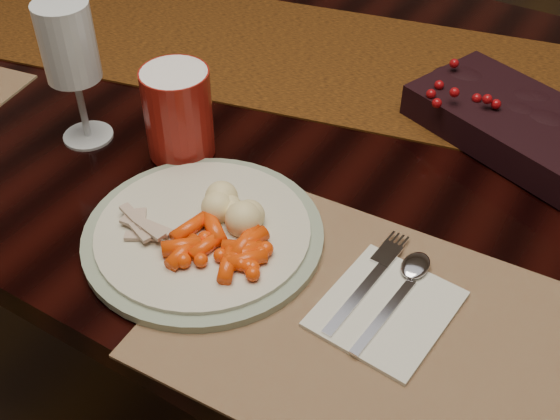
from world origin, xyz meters
The scene contains 14 objects.
floor centered at (0.00, 0.00, 0.00)m, with size 5.00×5.00×0.00m, color black.
dining_table centered at (0.00, 0.00, 0.38)m, with size 1.80×1.00×0.75m, color black.
table_runner centered at (0.05, 0.17, 0.75)m, with size 1.74×0.36×0.00m, color #4D2F10.
centerpiece centered at (0.22, 0.07, 0.78)m, with size 0.32×0.16×0.06m, color black, non-canonical shape.
placemat_main centered at (0.19, -0.33, 0.75)m, with size 0.45×0.33×0.00m, color #99754F.
dinner_plate centered at (-0.05, -0.32, 0.76)m, with size 0.29×0.29×0.02m, color beige.
baby_carrots centered at (-0.01, -0.34, 0.78)m, with size 0.11×0.09×0.02m, color #EF3F08, non-canonical shape.
mashed_potatoes centered at (-0.03, -0.27, 0.79)m, with size 0.09×0.07×0.05m, color beige, non-canonical shape.
turkey_shreds centered at (-0.11, -0.36, 0.78)m, with size 0.07×0.06×0.02m, color #A5958C, non-canonical shape.
napkin centered at (0.19, -0.31, 0.76)m, with size 0.13×0.15×0.01m, color silver.
fork centered at (0.15, -0.29, 0.76)m, with size 0.02×0.16×0.00m, color #BCBCBC, non-canonical shape.
spoon centered at (0.19, -0.29, 0.76)m, with size 0.03×0.16×0.00m, color silver, non-canonical shape.
red_cup centered at (-0.18, -0.19, 0.82)m, with size 0.09×0.09×0.13m, color maroon.
wine_glass centered at (-0.31, -0.23, 0.85)m, with size 0.07×0.07×0.20m, color silver, non-canonical shape.
Camera 1 is at (0.35, -0.79, 1.34)m, focal length 45.00 mm.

